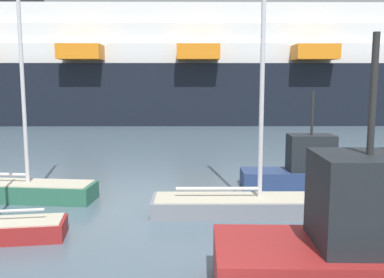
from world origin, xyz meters
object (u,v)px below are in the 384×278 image
object	(u,v)px
fishing_boat_0	(376,251)
fishing_boat_3	(306,169)
sailboat_0	(245,199)
cruise_ship	(195,71)
sailboat_1	(16,187)

from	to	relation	value
fishing_boat_0	fishing_boat_3	world-z (taller)	fishing_boat_0
sailboat_0	fishing_boat_3	size ratio (longest dim) A/B	2.16
fishing_boat_0	cruise_ship	world-z (taller)	cruise_ship
sailboat_1	cruise_ship	size ratio (longest dim) A/B	0.08
sailboat_0	sailboat_1	world-z (taller)	sailboat_0
sailboat_1	cruise_ship	distance (m)	38.26
sailboat_0	fishing_boat_0	xyz separation A→B (m)	(2.15, -5.90, 0.49)
cruise_ship	sailboat_0	bearing A→B (deg)	-88.15
cruise_ship	fishing_boat_0	bearing A→B (deg)	-85.72
sailboat_1	fishing_boat_0	xyz separation A→B (m)	(11.23, -7.78, 0.55)
fishing_boat_0	fishing_boat_3	bearing A→B (deg)	-95.24
fishing_boat_0	fishing_boat_3	distance (m)	9.88
sailboat_0	fishing_boat_0	world-z (taller)	sailboat_0
sailboat_1	fishing_boat_3	world-z (taller)	sailboat_1
sailboat_1	fishing_boat_0	world-z (taller)	sailboat_1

